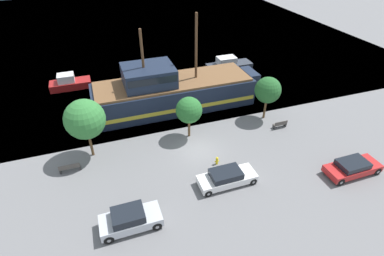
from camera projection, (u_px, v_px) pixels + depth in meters
ground_plane at (198, 150)px, 28.74m from camera, size 160.00×160.00×0.00m
water_surface at (126, 26)px, 62.92m from camera, size 80.00×80.00×0.00m
pirate_ship at (172, 91)px, 34.41m from camera, size 19.53×5.70×10.45m
moored_boat_dockside at (70, 83)px, 39.00m from camera, size 5.09×2.16×1.94m
moored_boat_outer at (228, 64)px, 44.30m from camera, size 6.74×2.32×1.77m
parked_car_curb_front at (227, 177)px, 24.66m from camera, size 4.88×1.89×1.37m
parked_car_curb_mid at (352, 167)px, 25.67m from camera, size 4.89×1.96×1.33m
parked_car_curb_rear at (130, 219)px, 21.08m from camera, size 4.32×1.98×1.57m
fire_hydrant at (217, 160)px, 26.83m from camera, size 0.42×0.25×0.76m
bench_promenade_east at (70, 168)px, 26.00m from camera, size 1.75×0.45×0.85m
bench_promenade_west at (280, 124)px, 31.55m from camera, size 1.50×0.45×0.85m
tree_row_east at (85, 119)px, 25.86m from camera, size 3.55×3.55×5.75m
tree_row_mideast at (189, 110)px, 28.87m from camera, size 2.60×2.60×4.36m
tree_row_midwest at (268, 90)px, 31.51m from camera, size 2.79×2.79×4.82m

